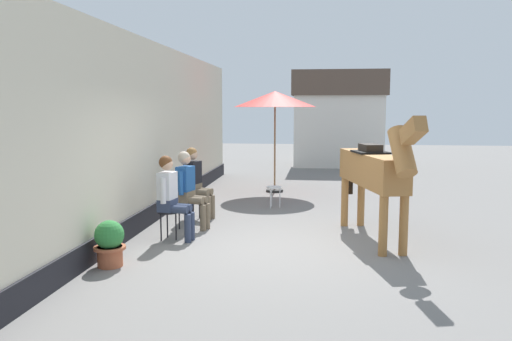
{
  "coord_description": "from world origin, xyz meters",
  "views": [
    {
      "loc": [
        0.71,
        -7.72,
        2.15
      ],
      "look_at": [
        -0.4,
        1.2,
        1.05
      ],
      "focal_mm": 35.78,
      "sensor_mm": 36.0,
      "label": 1
    }
  ],
  "objects_px": {
    "saddled_horse_center": "(375,170)",
    "spare_stool_white": "(274,189)",
    "seated_visitor_far": "(196,179)",
    "seated_visitor_middle": "(189,186)",
    "cafe_parasol": "(275,100)",
    "flower_planter_near": "(110,243)",
    "seated_visitor_near": "(171,193)"
  },
  "relations": [
    {
      "from": "seated_visitor_near",
      "to": "saddled_horse_center",
      "type": "relative_size",
      "value": 0.47
    },
    {
      "from": "seated_visitor_far",
      "to": "flower_planter_near",
      "type": "bearing_deg",
      "value": -97.62
    },
    {
      "from": "seated_visitor_far",
      "to": "flower_planter_near",
      "type": "height_order",
      "value": "seated_visitor_far"
    },
    {
      "from": "seated_visitor_middle",
      "to": "cafe_parasol",
      "type": "relative_size",
      "value": 0.54
    },
    {
      "from": "seated_visitor_near",
      "to": "spare_stool_white",
      "type": "height_order",
      "value": "seated_visitor_near"
    },
    {
      "from": "saddled_horse_center",
      "to": "seated_visitor_middle",
      "type": "bearing_deg",
      "value": 171.49
    },
    {
      "from": "spare_stool_white",
      "to": "seated_visitor_near",
      "type": "bearing_deg",
      "value": -115.74
    },
    {
      "from": "seated_visitor_far",
      "to": "cafe_parasol",
      "type": "height_order",
      "value": "cafe_parasol"
    },
    {
      "from": "flower_planter_near",
      "to": "cafe_parasol",
      "type": "bearing_deg",
      "value": 75.49
    },
    {
      "from": "seated_visitor_middle",
      "to": "spare_stool_white",
      "type": "bearing_deg",
      "value": 57.73
    },
    {
      "from": "flower_planter_near",
      "to": "cafe_parasol",
      "type": "height_order",
      "value": "cafe_parasol"
    },
    {
      "from": "seated_visitor_near",
      "to": "saddled_horse_center",
      "type": "height_order",
      "value": "saddled_horse_center"
    },
    {
      "from": "seated_visitor_far",
      "to": "seated_visitor_near",
      "type": "bearing_deg",
      "value": -89.76
    },
    {
      "from": "seated_visitor_middle",
      "to": "flower_planter_near",
      "type": "bearing_deg",
      "value": -102.56
    },
    {
      "from": "seated_visitor_far",
      "to": "saddled_horse_center",
      "type": "xyz_separation_m",
      "value": [
        3.28,
        -1.36,
        0.38
      ]
    },
    {
      "from": "flower_planter_near",
      "to": "seated_visitor_far",
      "type": "bearing_deg",
      "value": 82.38
    },
    {
      "from": "seated_visitor_middle",
      "to": "seated_visitor_far",
      "type": "xyz_separation_m",
      "value": [
        -0.09,
        0.88,
        0.0
      ]
    },
    {
      "from": "saddled_horse_center",
      "to": "seated_visitor_near",
      "type": "bearing_deg",
      "value": -173.96
    },
    {
      "from": "saddled_horse_center",
      "to": "spare_stool_white",
      "type": "height_order",
      "value": "saddled_horse_center"
    },
    {
      "from": "spare_stool_white",
      "to": "flower_planter_near",
      "type": "bearing_deg",
      "value": -112.73
    },
    {
      "from": "cafe_parasol",
      "to": "spare_stool_white",
      "type": "height_order",
      "value": "cafe_parasol"
    },
    {
      "from": "seated_visitor_far",
      "to": "spare_stool_white",
      "type": "height_order",
      "value": "seated_visitor_far"
    },
    {
      "from": "seated_visitor_near",
      "to": "seated_visitor_far",
      "type": "distance_m",
      "value": 1.71
    },
    {
      "from": "flower_planter_near",
      "to": "seated_visitor_middle",
      "type": "bearing_deg",
      "value": 77.44
    },
    {
      "from": "saddled_horse_center",
      "to": "flower_planter_near",
      "type": "height_order",
      "value": "saddled_horse_center"
    },
    {
      "from": "saddled_horse_center",
      "to": "cafe_parasol",
      "type": "bearing_deg",
      "value": 113.27
    },
    {
      "from": "cafe_parasol",
      "to": "spare_stool_white",
      "type": "bearing_deg",
      "value": -85.44
    },
    {
      "from": "saddled_horse_center",
      "to": "spare_stool_white",
      "type": "relative_size",
      "value": 6.4
    },
    {
      "from": "seated_visitor_far",
      "to": "cafe_parasol",
      "type": "bearing_deg",
      "value": 69.28
    },
    {
      "from": "saddled_horse_center",
      "to": "spare_stool_white",
      "type": "bearing_deg",
      "value": 125.45
    },
    {
      "from": "saddled_horse_center",
      "to": "cafe_parasol",
      "type": "height_order",
      "value": "cafe_parasol"
    },
    {
      "from": "seated_visitor_middle",
      "to": "cafe_parasol",
      "type": "distance_m",
      "value": 4.66
    }
  ]
}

